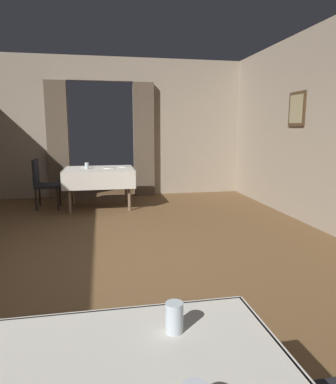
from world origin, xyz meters
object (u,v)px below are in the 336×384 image
(plate_mid_b, at_px, (87,167))
(chair_mid_left, at_px, (43,182))
(glass_mid_c, at_px, (87,166))
(dining_table_mid, at_px, (99,174))
(plate_mid_a, at_px, (109,168))
(glass_near_b, at_px, (174,317))
(plate_mid_d, at_px, (124,167))

(plate_mid_b, bearing_deg, chair_mid_left, -163.02)
(plate_mid_b, height_order, glass_mid_c, glass_mid_c)
(dining_table_mid, relative_size, plate_mid_a, 6.05)
(glass_near_b, bearing_deg, plate_mid_a, 91.00)
(plate_mid_a, height_order, plate_mid_d, same)
(chair_mid_left, bearing_deg, glass_mid_c, -8.38)
(dining_table_mid, distance_m, plate_mid_a, 0.22)
(glass_near_b, bearing_deg, plate_mid_b, 95.07)
(glass_mid_c, bearing_deg, glass_near_b, -84.72)
(plate_mid_a, bearing_deg, dining_table_mid, 175.67)
(plate_mid_a, height_order, plate_mid_b, same)
(dining_table_mid, relative_size, chair_mid_left, 1.40)
(chair_mid_left, bearing_deg, plate_mid_d, 3.82)
(glass_near_b, relative_size, plate_mid_a, 0.52)
(dining_table_mid, distance_m, glass_mid_c, 0.28)
(plate_mid_b, bearing_deg, glass_mid_c, -88.16)
(glass_near_b, relative_size, plate_mid_d, 0.52)
(chair_mid_left, bearing_deg, plate_mid_b, 16.98)
(glass_near_b, height_order, plate_mid_a, glass_near_b)
(plate_mid_d, bearing_deg, dining_table_mid, -160.71)
(dining_table_mid, bearing_deg, glass_mid_c, -166.42)
(chair_mid_left, distance_m, plate_mid_b, 0.87)
(glass_near_b, bearing_deg, plate_mid_d, 88.05)
(dining_table_mid, height_order, plate_mid_b, plate_mid_b)
(dining_table_mid, xyz_separation_m, glass_mid_c, (-0.22, -0.05, 0.16))
(glass_near_b, distance_m, plate_mid_b, 5.87)
(dining_table_mid, xyz_separation_m, plate_mid_b, (-0.23, 0.31, 0.11))
(glass_near_b, bearing_deg, glass_mid_c, 95.28)
(glass_near_b, xyz_separation_m, glass_mid_c, (-0.51, 5.48, 0.00))
(chair_mid_left, distance_m, glass_near_b, 5.76)
(plate_mid_a, xyz_separation_m, glass_mid_c, (-0.41, -0.04, 0.05))
(plate_mid_a, relative_size, glass_mid_c, 1.80)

